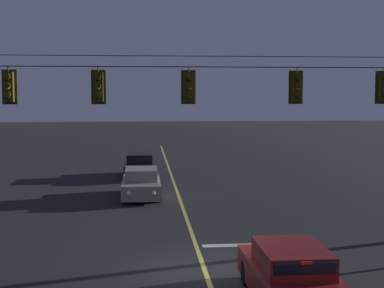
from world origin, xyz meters
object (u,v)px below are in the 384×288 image
traffic_light_left_inner (98,87)px  car_waiting_near_lane (291,276)px  traffic_light_leftmost (8,87)px  traffic_light_centre (189,87)px  car_oncoming_lead (141,184)px  car_oncoming_trailing (140,166)px  traffic_light_rightmost (384,87)px  traffic_light_right_inner (297,87)px

traffic_light_left_inner → car_waiting_near_lane: size_ratio=0.28×
traffic_light_leftmost → traffic_light_centre: (5.77, 0.00, 0.00)m
traffic_light_leftmost → traffic_light_left_inner: same height
car_oncoming_lead → car_oncoming_trailing: (-0.12, 6.95, 0.00)m
traffic_light_left_inner → traffic_light_centre: (2.94, 0.00, 0.00)m
traffic_light_centre → car_oncoming_lead: traffic_light_centre is taller
traffic_light_leftmost → car_waiting_near_lane: (7.72, -5.79, -4.52)m
traffic_light_leftmost → traffic_light_rightmost: same height
traffic_light_right_inner → car_oncoming_lead: (-5.23, 8.50, -4.53)m
traffic_light_leftmost → car_waiting_near_lane: traffic_light_leftmost is taller
traffic_light_leftmost → traffic_light_centre: 5.77m
traffic_light_centre → car_oncoming_lead: (-1.61, 8.50, -4.53)m
traffic_light_centre → car_waiting_near_lane: traffic_light_centre is taller
traffic_light_leftmost → car_waiting_near_lane: 10.65m
traffic_light_rightmost → car_oncoming_trailing: bearing=118.4°
traffic_light_rightmost → car_waiting_near_lane: (-4.68, -5.79, -4.52)m
traffic_light_left_inner → car_oncoming_lead: (1.33, 8.50, -4.53)m
traffic_light_right_inner → car_oncoming_trailing: size_ratio=0.28×
car_waiting_near_lane → traffic_light_left_inner: bearing=130.2°
traffic_light_centre → traffic_light_right_inner: 3.62m
traffic_light_left_inner → car_waiting_near_lane: 8.82m
traffic_light_rightmost → car_waiting_near_lane: size_ratio=0.28×
traffic_light_leftmost → traffic_light_right_inner: (9.40, 0.00, 0.00)m
car_oncoming_lead → car_oncoming_trailing: bearing=91.0°
traffic_light_left_inner → traffic_light_rightmost: 9.56m
traffic_light_right_inner → traffic_light_rightmost: bearing=0.0°
traffic_light_left_inner → car_oncoming_lead: size_ratio=0.28×
traffic_light_leftmost → traffic_light_right_inner: same height
traffic_light_centre → car_waiting_near_lane: bearing=-71.4°
traffic_light_leftmost → traffic_light_centre: bearing=0.0°
traffic_light_leftmost → car_oncoming_lead: traffic_light_leftmost is taller
traffic_light_leftmost → car_oncoming_trailing: 16.60m
car_oncoming_lead → car_oncoming_trailing: same height
traffic_light_rightmost → car_oncoming_trailing: size_ratio=0.28×
car_oncoming_trailing → car_waiting_near_lane: bearing=-80.2°
traffic_light_right_inner → car_oncoming_lead: bearing=121.6°
traffic_light_centre → car_oncoming_lead: size_ratio=0.28×
traffic_light_left_inner → traffic_light_right_inner: bearing=0.0°
traffic_light_rightmost → car_waiting_near_lane: 8.71m
traffic_light_centre → traffic_light_leftmost: bearing=180.0°
traffic_light_left_inner → car_oncoming_lead: bearing=81.1°
traffic_light_right_inner → car_oncoming_trailing: traffic_light_right_inner is taller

